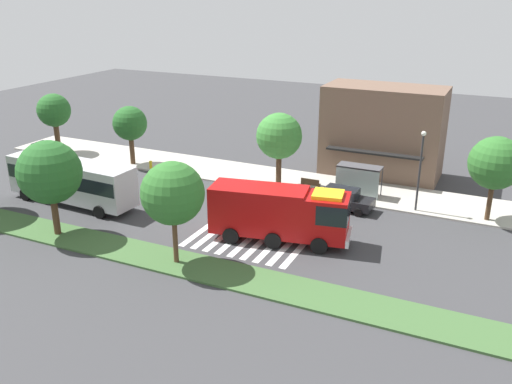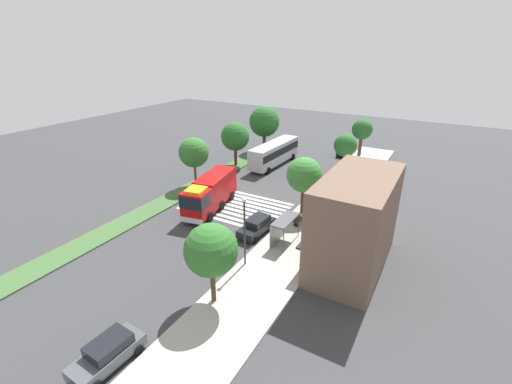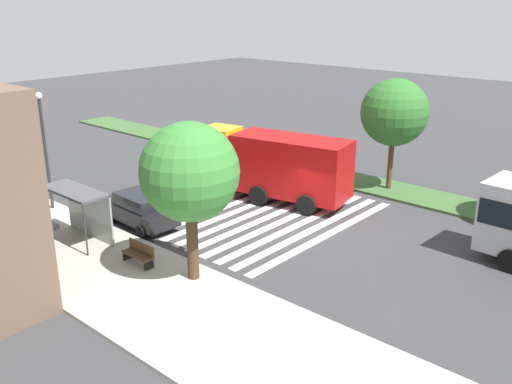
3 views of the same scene
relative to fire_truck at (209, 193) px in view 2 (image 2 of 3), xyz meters
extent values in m
plane|color=#38383A|center=(-4.17, 2.05, -2.10)|extent=(120.00, 120.00, 0.00)
cube|color=#ADA89E|center=(-4.17, 11.26, -2.03)|extent=(60.00, 5.74, 0.14)
cube|color=#3D6033|center=(-4.17, -5.78, -2.03)|extent=(60.00, 3.00, 0.14)
cube|color=silver|center=(-5.74, 2.05, -2.09)|extent=(0.45, 11.41, 0.01)
cube|color=silver|center=(-4.84, 2.05, -2.09)|extent=(0.45, 11.41, 0.01)
cube|color=silver|center=(-3.94, 2.05, -2.09)|extent=(0.45, 11.41, 0.01)
cube|color=silver|center=(-3.04, 2.05, -2.09)|extent=(0.45, 11.41, 0.01)
cube|color=silver|center=(-2.14, 2.05, -2.09)|extent=(0.45, 11.41, 0.01)
cube|color=silver|center=(-1.24, 2.05, -2.09)|extent=(0.45, 11.41, 0.01)
cube|color=silver|center=(-0.34, 2.05, -2.09)|extent=(0.45, 11.41, 0.01)
cube|color=silver|center=(0.56, 2.05, -2.09)|extent=(0.45, 11.41, 0.01)
cube|color=silver|center=(1.46, 2.05, -2.09)|extent=(0.45, 11.41, 0.01)
cube|color=#A50C0C|center=(2.85, 0.53, -0.08)|extent=(3.15, 3.00, 2.94)
cube|color=#A50C0C|center=(-1.63, -0.30, 0.02)|extent=(6.73, 3.67, 3.13)
cube|color=black|center=(3.25, 0.60, 0.51)|extent=(2.40, 2.89, 1.29)
cube|color=silver|center=(4.29, 0.80, -1.30)|extent=(0.70, 2.55, 0.50)
cube|color=yellow|center=(2.85, 0.53, 1.51)|extent=(2.21, 2.10, 0.24)
cylinder|color=black|center=(2.35, 1.73, -1.55)|extent=(1.14, 0.50, 1.10)
cylinder|color=black|center=(2.81, -0.77, -1.55)|extent=(1.14, 0.50, 1.10)
cylinder|color=black|center=(-3.43, 0.66, -1.55)|extent=(1.14, 0.50, 1.10)
cylinder|color=black|center=(-2.96, -1.85, -1.55)|extent=(1.14, 0.50, 1.10)
cylinder|color=black|center=(-0.61, 1.18, -1.55)|extent=(1.14, 0.50, 1.10)
cylinder|color=black|center=(-0.14, -1.32, -1.55)|extent=(1.14, 0.50, 1.10)
cube|color=black|center=(-27.90, 7.19, -1.42)|extent=(4.42, 2.01, 0.72)
cube|color=black|center=(-28.12, 7.18, -0.73)|extent=(2.50, 1.71, 0.65)
cylinder|color=black|center=(-26.51, 8.16, -1.78)|extent=(0.65, 0.25, 0.64)
cylinder|color=black|center=(-26.43, 6.34, -1.78)|extent=(0.65, 0.25, 0.64)
cylinder|color=black|center=(-29.38, 8.04, -1.78)|extent=(0.65, 0.25, 0.64)
cylinder|color=black|center=(-29.30, 6.22, -1.78)|extent=(0.65, 0.25, 0.64)
cube|color=black|center=(2.05, 7.19, -1.42)|extent=(4.56, 2.07, 0.71)
cube|color=black|center=(1.82, 7.20, -0.75)|extent=(2.59, 1.74, 0.63)
cylinder|color=black|center=(3.57, 8.02, -1.78)|extent=(0.65, 0.25, 0.64)
cylinder|color=black|center=(3.47, 6.20, -1.78)|extent=(0.65, 0.25, 0.64)
cylinder|color=black|center=(0.63, 8.18, -1.78)|extent=(0.65, 0.25, 0.64)
cylinder|color=black|center=(0.53, 6.36, -1.78)|extent=(0.65, 0.25, 0.64)
cube|color=#474C51|center=(19.59, 7.19, -1.43)|extent=(4.41, 2.06, 0.70)
cube|color=black|center=(19.37, 7.20, -0.76)|extent=(2.50, 1.74, 0.63)
cylinder|color=black|center=(20.97, 6.20, -1.78)|extent=(0.65, 0.25, 0.64)
cylinder|color=black|center=(18.21, 8.18, -1.78)|extent=(0.65, 0.25, 0.64)
cylinder|color=black|center=(18.12, 6.34, -1.78)|extent=(0.65, 0.25, 0.64)
cube|color=#B2B2B7|center=(-17.48, -0.80, -0.10)|extent=(11.22, 3.03, 2.99)
cube|color=black|center=(-17.48, -0.80, 0.26)|extent=(11.00, 3.07, 1.08)
cylinder|color=black|center=(-21.42, -1.90, -1.60)|extent=(1.01, 0.34, 1.00)
cylinder|color=black|center=(-21.31, 0.64, -1.60)|extent=(1.01, 0.34, 1.00)
cylinder|color=black|center=(-13.64, -2.24, -1.60)|extent=(1.01, 0.34, 1.00)
cylinder|color=black|center=(-13.53, 0.31, -1.60)|extent=(1.01, 0.34, 1.00)
cube|color=#4C4C51|center=(2.31, 10.40, 0.44)|extent=(3.50, 1.40, 0.12)
cube|color=#8C9E99|center=(2.31, 9.74, -0.76)|extent=(3.50, 0.08, 2.40)
cylinder|color=#333338|center=(0.61, 11.05, -0.76)|extent=(0.08, 0.08, 2.40)
cylinder|color=#333338|center=(4.01, 11.05, -0.76)|extent=(0.08, 0.08, 2.40)
cube|color=#4C3823|center=(-1.69, 10.11, -1.55)|extent=(1.60, 0.50, 0.08)
cube|color=#4C3823|center=(-1.69, 9.89, -1.28)|extent=(1.60, 0.06, 0.45)
cube|color=black|center=(-2.41, 10.11, -1.77)|extent=(0.08, 0.45, 0.37)
cube|color=black|center=(-0.97, 10.11, -1.77)|extent=(0.08, 0.45, 0.37)
cylinder|color=#2D2D30|center=(7.14, 8.99, 0.93)|extent=(0.16, 0.16, 5.78)
sphere|color=white|center=(7.14, 8.99, 4.00)|extent=(0.36, 0.36, 0.36)
cube|color=brown|center=(2.57, 16.70, 1.90)|extent=(10.29, 5.14, 8.00)
cube|color=black|center=(2.57, 13.73, 0.70)|extent=(8.23, 0.80, 0.16)
cylinder|color=#513823|center=(-28.84, 9.39, -0.38)|extent=(0.53, 0.53, 3.16)
sphere|color=#235B23|center=(-28.84, 9.39, 2.36)|extent=(3.31, 3.31, 3.31)
cylinder|color=#513823|center=(-19.49, 9.39, -0.55)|extent=(0.46, 0.46, 2.81)
sphere|color=#235B23|center=(-19.49, 9.39, 1.98)|extent=(3.21, 3.21, 3.21)
cylinder|color=#47301E|center=(-4.33, 9.39, -0.42)|extent=(0.46, 0.46, 3.07)
sphere|color=#387F33|center=(-4.33, 9.39, 2.45)|extent=(3.80, 3.80, 3.80)
cylinder|color=#47301E|center=(12.16, 9.39, -0.47)|extent=(0.35, 0.35, 2.98)
sphere|color=#2D6B28|center=(12.16, 9.39, 2.34)|extent=(3.76, 3.76, 3.76)
cylinder|color=#513823|center=(-23.42, -5.78, -0.36)|extent=(0.56, 0.56, 3.19)
sphere|color=#235B23|center=(-23.42, -5.78, 3.02)|extent=(5.11, 5.11, 5.11)
cylinder|color=#47301E|center=(-14.31, -5.78, -0.49)|extent=(0.45, 0.45, 2.94)
sphere|color=#235B23|center=(-14.31, -5.78, 2.46)|extent=(4.23, 4.23, 4.23)
cylinder|color=#513823|center=(-4.67, -5.78, -0.38)|extent=(0.30, 0.30, 3.16)
sphere|color=#2D6B28|center=(-4.67, -5.78, 2.53)|extent=(3.81, 3.81, 3.81)
cylinder|color=gold|center=(-17.07, 8.89, -1.61)|extent=(0.28, 0.28, 0.70)
camera|label=1|loc=(12.60, -30.82, 13.84)|focal=38.37mm
camera|label=2|loc=(28.08, 22.03, 15.36)|focal=24.33mm
camera|label=3|loc=(-19.38, 22.74, 8.56)|focal=39.22mm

